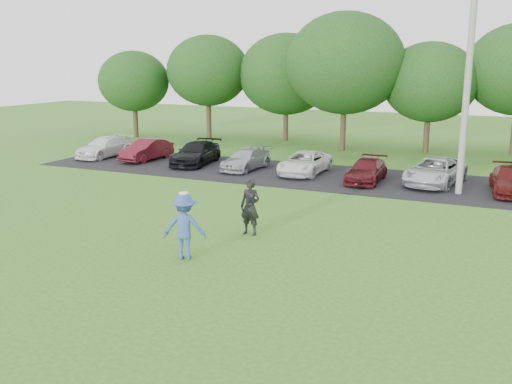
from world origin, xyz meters
TOP-DOWN VIEW (x-y plane):
  - ground at (0.00, 0.00)m, footprint 100.00×100.00m
  - parking_lot at (0.00, 13.00)m, footprint 32.00×6.50m
  - utility_pole at (5.95, 11.82)m, footprint 0.28×0.28m
  - frisbee_player at (-0.66, -0.14)m, footprint 1.43×1.14m
  - camera_bystander at (0.10, 2.79)m, footprint 0.73×0.50m
  - parked_cars at (0.32, 13.19)m, footprint 30.68×4.96m
  - tree_row at (1.51, 22.76)m, footprint 42.39×9.85m

SIDE VIEW (x-z plane):
  - ground at x=0.00m, z-range 0.00..0.00m
  - parking_lot at x=0.00m, z-range 0.00..0.03m
  - parked_cars at x=0.32m, z-range -0.01..1.23m
  - camera_bystander at x=0.10m, z-range 0.00..1.92m
  - frisbee_player at x=-0.66m, z-range -0.07..2.01m
  - tree_row at x=1.51m, z-range 0.59..9.23m
  - utility_pole at x=5.95m, z-range 0.00..10.01m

